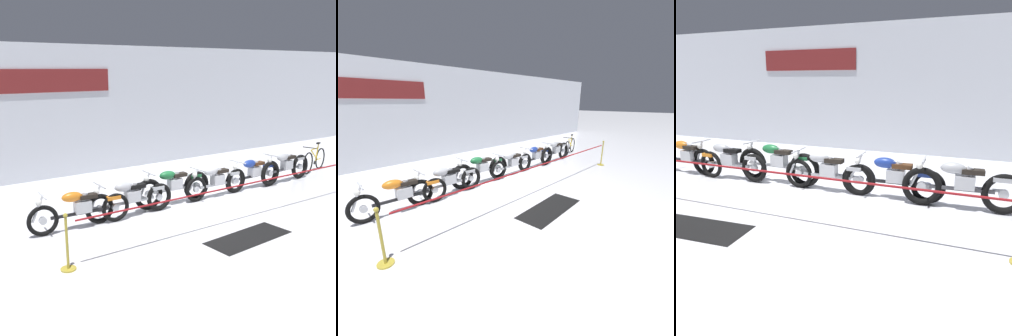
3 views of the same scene
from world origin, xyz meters
The scene contains 11 objects.
ground_plane centered at (0.00, 0.00, 0.00)m, with size 120.00×120.00×0.00m, color silver.
back_wall centered at (-0.01, 5.12, 2.10)m, with size 28.00×0.29×4.20m.
motorcycle_orange_0 centered at (-3.40, 0.46, 0.46)m, with size 2.35×0.62×0.92m.
motorcycle_silver_1 centered at (-2.12, 0.50, 0.46)m, with size 2.31×0.62×0.93m.
motorcycle_green_2 centered at (-0.76, 0.66, 0.48)m, with size 2.28×0.62×0.97m.
motorcycle_silver_3 centered at (0.59, 0.53, 0.46)m, with size 2.07×0.62×0.91m.
motorcycle_blue_4 centered at (2.07, 0.57, 0.46)m, with size 2.11×0.62×0.92m.
motorcycle_silver_5 centered at (3.40, 0.49, 0.48)m, with size 2.24×0.62×0.96m.
bicycle centered at (5.30, 0.84, 0.40)m, with size 1.72×0.58×0.98m.
stanchion_far_left centered at (-1.39, -1.25, 0.72)m, with size 8.63×0.28×1.05m.
floor_banner centered at (-0.72, -2.04, 0.00)m, with size 1.97×0.77×0.01m, color black.
Camera 1 is at (-6.81, -7.86, 3.49)m, focal length 45.00 mm.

